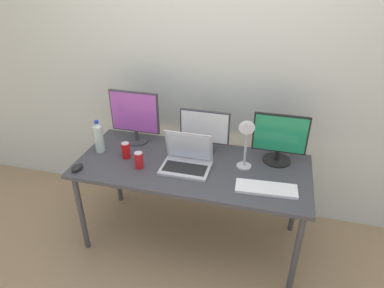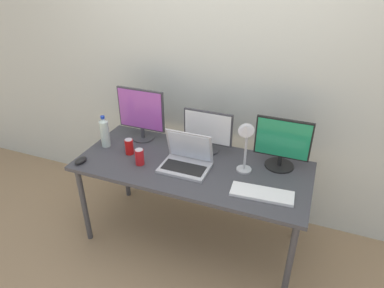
{
  "view_description": "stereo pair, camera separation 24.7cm",
  "coord_description": "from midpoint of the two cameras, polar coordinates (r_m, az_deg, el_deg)",
  "views": [
    {
      "loc": [
        0.55,
        -2.08,
        2.14
      ],
      "look_at": [
        0.0,
        0.0,
        0.92
      ],
      "focal_mm": 32.0,
      "sensor_mm": 36.0,
      "label": 1
    },
    {
      "loc": [
        0.79,
        -2.0,
        2.14
      ],
      "look_at": [
        0.0,
        0.0,
        0.92
      ],
      "focal_mm": 32.0,
      "sensor_mm": 36.0,
      "label": 2
    }
  ],
  "objects": [
    {
      "name": "keyboard_main",
      "position": [
        2.33,
        14.61,
        -8.12
      ],
      "size": [
        0.42,
        0.18,
        0.02
      ],
      "primitive_type": "cube",
      "rotation": [
        0.0,
        0.0,
        0.07
      ],
      "color": "white",
      "rests_on": "work_desk"
    },
    {
      "name": "laptop_silver",
      "position": [
        2.51,
        1.89,
        -2.66
      ],
      "size": [
        0.35,
        0.26,
        0.27
      ],
      "color": "#B7B7BC",
      "rests_on": "work_desk"
    },
    {
      "name": "work_desk",
      "position": [
        2.59,
        2.73,
        -4.7
      ],
      "size": [
        1.74,
        0.75,
        0.74
      ],
      "color": "#424247",
      "rests_on": "ground"
    },
    {
      "name": "monitor_right",
      "position": [
        2.56,
        17.52,
        0.06
      ],
      "size": [
        0.4,
        0.21,
        0.38
      ],
      "color": "black",
      "rests_on": "work_desk"
    },
    {
      "name": "monitor_left",
      "position": [
        2.82,
        -6.02,
        5.12
      ],
      "size": [
        0.41,
        0.19,
        0.44
      ],
      "color": "#38383D",
      "rests_on": "work_desk"
    },
    {
      "name": "soda_can_near_keyboard",
      "position": [
        2.69,
        -7.87,
        -0.5
      ],
      "size": [
        0.07,
        0.07,
        0.13
      ],
      "color": "red",
      "rests_on": "work_desk"
    },
    {
      "name": "water_bottle",
      "position": [
        2.8,
        -11.94,
        1.84
      ],
      "size": [
        0.07,
        0.07,
        0.27
      ],
      "color": "silver",
      "rests_on": "work_desk"
    },
    {
      "name": "monitor_center",
      "position": [
        2.65,
        5.31,
        2.16
      ],
      "size": [
        0.39,
        0.17,
        0.34
      ],
      "color": "#38383D",
      "rests_on": "work_desk"
    },
    {
      "name": "mouse_by_keyboard",
      "position": [
        2.67,
        -15.59,
        -2.72
      ],
      "size": [
        0.08,
        0.11,
        0.04
      ],
      "primitive_type": "ellipsoid",
      "rotation": [
        0.0,
        0.0,
        -0.1
      ],
      "color": "black",
      "rests_on": "work_desk"
    },
    {
      "name": "ground_plane",
      "position": [
        3.03,
        2.42,
        -15.38
      ],
      "size": [
        16.0,
        16.0,
        0.0
      ],
      "primitive_type": "plane",
      "color": "#9E7F5B"
    },
    {
      "name": "desk_lamp",
      "position": [
        2.36,
        11.88,
        0.89
      ],
      "size": [
        0.11,
        0.18,
        0.43
      ],
      "color": "#B7B7BC",
      "rests_on": "work_desk"
    },
    {
      "name": "wall_back",
      "position": [
        2.84,
        7.02,
        12.17
      ],
      "size": [
        7.0,
        0.08,
        2.6
      ],
      "primitive_type": "cube",
      "color": "silver",
      "rests_on": "ground"
    },
    {
      "name": "soda_can_by_laptop",
      "position": [
        2.55,
        -6.02,
        -2.24
      ],
      "size": [
        0.07,
        0.07,
        0.13
      ],
      "color": "red",
      "rests_on": "work_desk"
    }
  ]
}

